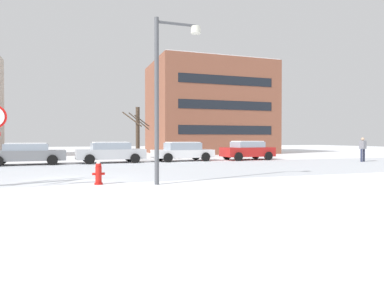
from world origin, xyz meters
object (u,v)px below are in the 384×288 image
(street_lamp, at_px, (165,84))
(parked_car_silver, at_px, (111,152))
(fire_hydrant, at_px, (99,173))
(parked_car_gray, at_px, (27,153))
(parked_car_white, at_px, (183,151))
(pedestrian_crossing, at_px, (363,148))
(parked_car_red, at_px, (247,150))

(street_lamp, bearing_deg, parked_car_silver, 93.30)
(fire_hydrant, bearing_deg, parked_car_gray, 107.89)
(fire_hydrant, relative_size, street_lamp, 0.14)
(fire_hydrant, xyz_separation_m, parked_car_white, (6.73, 11.41, 0.31))
(fire_hydrant, bearing_deg, pedestrian_crossing, 19.46)
(parked_car_red, relative_size, pedestrian_crossing, 2.37)
(fire_hydrant, bearing_deg, parked_car_red, 43.22)
(parked_car_silver, bearing_deg, parked_car_red, -0.64)
(pedestrian_crossing, bearing_deg, fire_hydrant, -160.54)
(parked_car_silver, xyz_separation_m, parked_car_white, (5.16, 0.12, -0.02))
(parked_car_silver, bearing_deg, street_lamp, -86.70)
(parked_car_silver, height_order, pedestrian_crossing, pedestrian_crossing)
(street_lamp, xyz_separation_m, parked_car_silver, (-0.69, 11.97, -2.88))
(pedestrian_crossing, bearing_deg, parked_car_gray, 168.43)
(parked_car_red, distance_m, pedestrian_crossing, 8.13)
(parked_car_white, distance_m, pedestrian_crossing, 12.81)
(parked_car_gray, relative_size, parked_car_white, 1.05)
(parked_car_gray, distance_m, parked_car_silver, 5.16)
(pedestrian_crossing, bearing_deg, parked_car_red, 145.48)
(fire_hydrant, xyz_separation_m, street_lamp, (2.26, -0.68, 3.20))
(fire_hydrant, height_order, parked_car_silver, parked_car_silver)
(parked_car_gray, relative_size, pedestrian_crossing, 2.72)
(street_lamp, xyz_separation_m, parked_car_gray, (-5.85, 11.78, -2.90))
(fire_hydrant, relative_size, parked_car_silver, 0.18)
(street_lamp, bearing_deg, parked_car_red, 50.92)
(street_lamp, distance_m, parked_car_gray, 13.47)
(street_lamp, distance_m, pedestrian_crossing, 18.04)
(parked_car_silver, relative_size, parked_car_white, 1.03)
(parked_car_white, relative_size, pedestrian_crossing, 2.59)
(street_lamp, xyz_separation_m, parked_car_white, (4.47, 12.09, -2.90))
(parked_car_silver, distance_m, parked_car_red, 10.31)
(street_lamp, relative_size, parked_car_red, 1.46)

